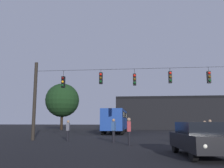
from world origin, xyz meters
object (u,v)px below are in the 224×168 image
object	(u,v)px
pedestrian_trailing	(194,132)
pedestrian_crossing_right	(114,129)
city_bus	(116,119)
pedestrian_crossing_center	(210,129)
pedestrian_crossing_left	(129,129)
tree_left_silhouette	(62,100)
pedestrian_near_bus	(205,130)
pedestrian_far_side	(68,129)
car_near_right	(200,138)

from	to	relation	value
pedestrian_trailing	pedestrian_crossing_right	bearing A→B (deg)	165.74
city_bus	pedestrian_crossing_center	world-z (taller)	city_bus
pedestrian_crossing_left	tree_left_silhouette	bearing A→B (deg)	116.22
pedestrian_near_bus	pedestrian_crossing_right	bearing A→B (deg)	-163.82
pedestrian_crossing_center	pedestrian_far_side	distance (m)	10.90
pedestrian_near_bus	city_bus	bearing A→B (deg)	124.24
city_bus	pedestrian_crossing_right	world-z (taller)	city_bus
car_near_right	tree_left_silhouette	world-z (taller)	tree_left_silhouette
car_near_right	pedestrian_trailing	xyz separation A→B (m)	(0.90, 5.19, 0.05)
car_near_right	pedestrian_crossing_center	bearing A→B (deg)	71.12
car_near_right	pedestrian_near_bus	xyz separation A→B (m)	(2.46, 8.63, 0.10)
pedestrian_crossing_center	pedestrian_near_bus	xyz separation A→B (m)	(-0.08, 1.20, -0.05)
pedestrian_crossing_left	pedestrian_trailing	size ratio (longest dim) A/B	1.18
city_bus	tree_left_silhouette	world-z (taller)	tree_left_silhouette
car_near_right	pedestrian_crossing_right	distance (m)	8.03
pedestrian_crossing_center	pedestrian_near_bus	size ratio (longest dim) A/B	1.05
car_near_right	pedestrian_far_side	size ratio (longest dim) A/B	2.72
pedestrian_crossing_right	pedestrian_trailing	bearing A→B (deg)	-14.26
pedestrian_crossing_center	car_near_right	bearing A→B (deg)	-108.88
pedestrian_far_side	pedestrian_crossing_center	bearing A→B (deg)	-0.65
tree_left_silhouette	pedestrian_trailing	bearing A→B (deg)	-56.59
pedestrian_crossing_left	city_bus	bearing A→B (deg)	98.56
pedestrian_far_side	tree_left_silhouette	world-z (taller)	tree_left_silhouette
pedestrian_crossing_right	pedestrian_near_bus	bearing A→B (deg)	16.18
car_near_right	tree_left_silhouette	xyz separation A→B (m)	(-16.92, 32.20, 4.64)
car_near_right	pedestrian_trailing	distance (m)	5.27
pedestrian_crossing_center	pedestrian_crossing_right	bearing A→B (deg)	-173.22
car_near_right	pedestrian_crossing_left	world-z (taller)	pedestrian_crossing_left
pedestrian_trailing	tree_left_silhouette	xyz separation A→B (m)	(-17.82, 27.01, 4.58)
pedestrian_near_bus	pedestrian_trailing	bearing A→B (deg)	-114.36
pedestrian_trailing	pedestrian_far_side	size ratio (longest dim) A/B	0.93
pedestrian_far_side	car_near_right	bearing A→B (deg)	-42.11
pedestrian_crossing_center	tree_left_silhouette	distance (m)	31.82
car_near_right	pedestrian_crossing_right	bearing A→B (deg)	124.93
car_near_right	pedestrian_crossing_right	size ratio (longest dim) A/B	2.56
pedestrian_crossing_left	pedestrian_crossing_right	distance (m)	2.22
car_near_right	pedestrian_crossing_right	world-z (taller)	pedestrian_crossing_right
car_near_right	pedestrian_far_side	bearing A→B (deg)	137.89
pedestrian_crossing_center	pedestrian_trailing	bearing A→B (deg)	-126.20
car_near_right	tree_left_silhouette	size ratio (longest dim) A/B	0.52
car_near_right	pedestrian_far_side	distance (m)	11.27
pedestrian_crossing_left	pedestrian_far_side	bearing A→B (deg)	150.35
car_near_right	pedestrian_crossing_left	size ratio (longest dim) A/B	2.49
pedestrian_crossing_center	pedestrian_trailing	distance (m)	2.79
pedestrian_far_side	pedestrian_trailing	bearing A→B (deg)	-14.35
pedestrian_near_bus	pedestrian_far_side	size ratio (longest dim) A/B	0.97
pedestrian_crossing_right	pedestrian_far_side	distance (m)	3.89
city_bus	pedestrian_near_bus	world-z (taller)	city_bus
car_near_right	pedestrian_trailing	bearing A→B (deg)	80.17
car_near_right	pedestrian_far_side	xyz separation A→B (m)	(-8.36, 7.56, 0.13)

